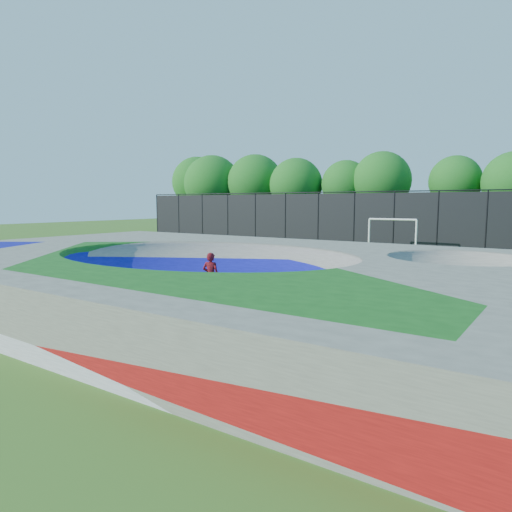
# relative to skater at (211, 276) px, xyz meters

# --- Properties ---
(ground) EXTENTS (120.00, 120.00, 0.00)m
(ground) POSITION_rel_skater_xyz_m (-0.60, 0.28, -0.78)
(ground) COLOR #345C19
(ground) RESTS_ON ground
(skate_deck) EXTENTS (22.00, 14.00, 1.50)m
(skate_deck) POSITION_rel_skater_xyz_m (-0.60, 0.28, -0.03)
(skate_deck) COLOR gray
(skate_deck) RESTS_ON ground
(skater) EXTENTS (0.65, 0.52, 1.56)m
(skater) POSITION_rel_skater_xyz_m (0.00, 0.00, 0.00)
(skater) COLOR #B30E15
(skater) RESTS_ON ground
(skateboard) EXTENTS (0.80, 0.34, 0.05)m
(skateboard) POSITION_rel_skater_xyz_m (0.00, 0.00, -0.76)
(skateboard) COLOR black
(skateboard) RESTS_ON ground
(soccer_goal) EXTENTS (3.26, 0.12, 2.15)m
(soccer_goal) POSITION_rel_skater_xyz_m (0.12, 18.66, 0.72)
(soccer_goal) COLOR white
(soccer_goal) RESTS_ON ground
(fence) EXTENTS (48.09, 0.09, 4.04)m
(fence) POSITION_rel_skater_xyz_m (-0.60, 21.28, 1.32)
(fence) COLOR black
(fence) RESTS_ON ground
(treeline) EXTENTS (52.63, 7.74, 8.26)m
(treeline) POSITION_rel_skater_xyz_m (-3.49, 26.47, 4.24)
(treeline) COLOR #4F3C27
(treeline) RESTS_ON ground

